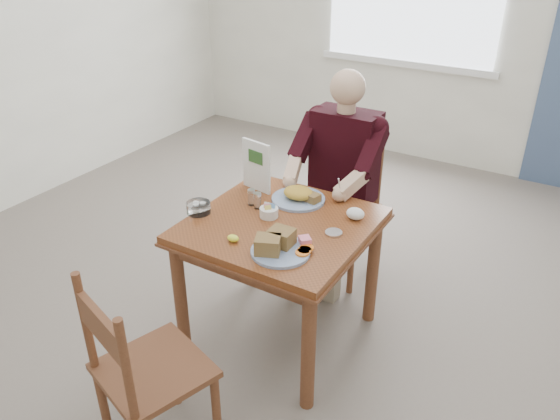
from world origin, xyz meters
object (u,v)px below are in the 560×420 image
Objects in this scene: chair_near at (144,373)px; near_plate at (279,245)px; table at (280,240)px; far_plate at (299,196)px; diner at (340,164)px; chair_far at (343,206)px.

chair_near is 2.71× the size of near_plate.
near_plate is (0.14, -0.25, 0.15)m from table.
chair_near is 1.28m from far_plate.
far_plate is at bearing -93.90° from diner.
chair_far is at bearing 87.67° from chair_near.
chair_far is at bearing 90.00° from table.
table is at bearing -90.00° from chair_far.
chair_far is 1.00× the size of chair_near.
chair_near is at bearing -92.33° from chair_far.
diner is (0.07, 1.69, 0.33)m from chair_near.
table is 1.00m from chair_near.
near_plate is 0.54m from far_plate.
table is 0.32m from near_plate.
near_plate reaches higher than far_plate.
far_plate is (-0.03, -0.54, 0.30)m from chair_far.
near_plate is (0.22, 0.73, 0.31)m from chair_near.
table is 0.81m from chair_far.
table is 2.62× the size of near_plate.
diner is 0.97m from near_plate.
chair_far is 2.67× the size of far_plate.
near_plate is at bearing -81.48° from diner.
near_plate is (0.14, -0.96, -0.03)m from diner.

